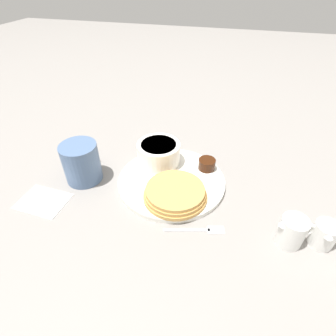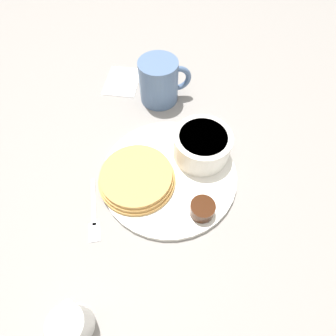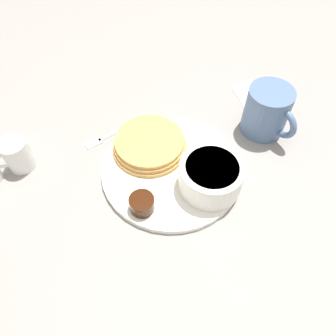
{
  "view_description": "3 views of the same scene",
  "coord_description": "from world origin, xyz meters",
  "px_view_note": "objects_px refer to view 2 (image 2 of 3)",
  "views": [
    {
      "loc": [
        0.13,
        -0.49,
        0.45
      ],
      "look_at": [
        -0.01,
        -0.0,
        0.05
      ],
      "focal_mm": 28.0,
      "sensor_mm": 36.0,
      "label": 1
    },
    {
      "loc": [
        0.27,
        0.02,
        0.46
      ],
      "look_at": [
        0.01,
        -0.0,
        0.05
      ],
      "focal_mm": 28.0,
      "sensor_mm": 36.0,
      "label": 2
    },
    {
      "loc": [
        0.13,
        0.36,
        0.52
      ],
      "look_at": [
        0.01,
        0.01,
        0.03
      ],
      "focal_mm": 35.0,
      "sensor_mm": 36.0,
      "label": 3
    }
  ],
  "objects_px": {
    "bowl": "(202,145)",
    "coffee_mug": "(160,81)",
    "creamer_pitcher_near": "(72,325)",
    "fork": "(94,216)",
    "plate": "(169,174)"
  },
  "relations": [
    {
      "from": "plate",
      "to": "creamer_pitcher_near",
      "type": "relative_size",
      "value": 3.65
    },
    {
      "from": "coffee_mug",
      "to": "creamer_pitcher_near",
      "type": "height_order",
      "value": "coffee_mug"
    },
    {
      "from": "creamer_pitcher_near",
      "to": "coffee_mug",
      "type": "bearing_deg",
      "value": 171.72
    },
    {
      "from": "bowl",
      "to": "coffee_mug",
      "type": "relative_size",
      "value": 0.91
    },
    {
      "from": "plate",
      "to": "fork",
      "type": "xyz_separation_m",
      "value": [
        0.1,
        -0.13,
        -0.0
      ]
    },
    {
      "from": "creamer_pitcher_near",
      "to": "plate",
      "type": "bearing_deg",
      "value": 157.66
    },
    {
      "from": "bowl",
      "to": "creamer_pitcher_near",
      "type": "distance_m",
      "value": 0.37
    },
    {
      "from": "coffee_mug",
      "to": "creamer_pitcher_near",
      "type": "distance_m",
      "value": 0.51
    },
    {
      "from": "creamer_pitcher_near",
      "to": "fork",
      "type": "bearing_deg",
      "value": -174.03
    },
    {
      "from": "creamer_pitcher_near",
      "to": "fork",
      "type": "height_order",
      "value": "creamer_pitcher_near"
    },
    {
      "from": "creamer_pitcher_near",
      "to": "fork",
      "type": "distance_m",
      "value": 0.18
    },
    {
      "from": "coffee_mug",
      "to": "fork",
      "type": "xyz_separation_m",
      "value": [
        0.33,
        -0.09,
        -0.05
      ]
    },
    {
      "from": "coffee_mug",
      "to": "creamer_pitcher_near",
      "type": "xyz_separation_m",
      "value": [
        0.5,
        -0.07,
        -0.02
      ]
    },
    {
      "from": "bowl",
      "to": "fork",
      "type": "bearing_deg",
      "value": -51.71
    },
    {
      "from": "plate",
      "to": "coffee_mug",
      "type": "xyz_separation_m",
      "value": [
        -0.22,
        -0.04,
        0.05
      ]
    }
  ]
}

